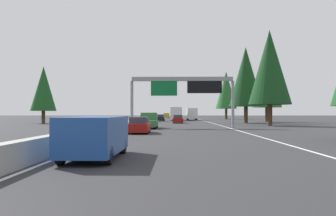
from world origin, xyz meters
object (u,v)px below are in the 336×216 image
sign_gantry_overhead (184,87)px  sedan_far_center (160,118)px  minivan_near_center (166,115)px  conifer_right_distant (226,90)px  bus_mid_left (176,113)px  conifer_right_far (267,82)px  sedan_distant_b (139,126)px  conifer_right_mid (246,77)px  conifer_right_near (270,67)px  box_truck_far_left (192,114)px  sedan_mid_right (178,119)px  pickup_distant_a (149,121)px  minivan_far_right (96,135)px  conifer_left_near (43,89)px

sign_gantry_overhead → sedan_far_center: 33.25m
minivan_near_center → conifer_right_distant: size_ratio=0.37×
bus_mid_left → minivan_near_center: bearing=4.9°
conifer_right_far → conifer_right_distant: conifer_right_distant is taller
sedan_distant_b → sedan_far_center: size_ratio=1.00×
conifer_right_mid → conifer_right_far: 9.51m
conifer_right_near → sign_gantry_overhead: bearing=121.0°
minivan_near_center → conifer_right_distant: (-21.88, -17.61, 7.34)m
sedan_far_center → conifer_right_near: size_ratio=0.32×
sedan_distant_b → conifer_right_distant: conifer_right_distant is taller
box_truck_far_left → conifer_right_distant: size_ratio=0.62×
bus_mid_left → box_truck_far_left: size_ratio=1.35×
box_truck_far_left → minivan_near_center: (34.76, 7.22, -0.66)m
sedan_distant_b → sedan_mid_right: same height
sign_gantry_overhead → minivan_near_center: 78.62m
sign_gantry_overhead → bus_mid_left: bearing=1.2°
box_truck_far_left → conifer_right_mid: conifer_right_mid is taller
sedan_far_center → conifer_right_distant: 30.65m
sedan_mid_right → sedan_distant_b: bearing=172.9°
bus_mid_left → pickup_distant_a: size_ratio=2.05×
sedan_mid_right → conifer_right_mid: bearing=-87.5°
bus_mid_left → minivan_far_right: bearing=177.1°
box_truck_far_left → conifer_right_far: 22.79m
bus_mid_left → box_truck_far_left: bearing=-46.7°
pickup_distant_a → sedan_mid_right: bearing=-10.2°
sedan_distant_b → conifer_left_near: (27.36, 19.35, 5.27)m
minivan_far_right → conifer_right_mid: size_ratio=0.37×
minivan_far_right → sedan_mid_right: 47.11m
conifer_right_near → sedan_mid_right: bearing=49.0°
minivan_far_right → conifer_left_near: (44.57, 19.37, 5.00)m
conifer_right_far → minivan_near_center: bearing=22.6°
bus_mid_left → conifer_right_distant: conifer_right_distant is taller
pickup_distant_a → sedan_far_center: bearing=0.2°
conifer_right_near → bus_mid_left: bearing=22.3°
bus_mid_left → pickup_distant_a: 41.18m
minivan_near_center → conifer_left_near: size_ratio=0.51×
sign_gantry_overhead → sedan_mid_right: sign_gantry_overhead is taller
sign_gantry_overhead → conifer_left_near: conifer_left_near is taller
minivan_near_center → conifer_right_far: conifer_right_far is taller
minivan_far_right → conifer_right_far: size_ratio=0.38×
box_truck_far_left → conifer_right_distant: conifer_right_distant is taller
sedan_far_center → box_truck_far_left: size_ratio=0.52×
minivan_far_right → conifer_right_distant: 86.78m
conifer_right_far → sign_gantry_overhead: bearing=147.5°
minivan_near_center → conifer_right_mid: size_ratio=0.37×
pickup_distant_a → sedan_far_center: pickup_distant_a is taller
box_truck_far_left → conifer_right_near: bearing=-165.4°
pickup_distant_a → conifer_right_near: (8.56, -16.65, 7.44)m
sedan_distant_b → pickup_distant_a: bearing=-0.5°
sign_gantry_overhead → conifer_right_mid: (19.37, -11.49, 3.28)m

